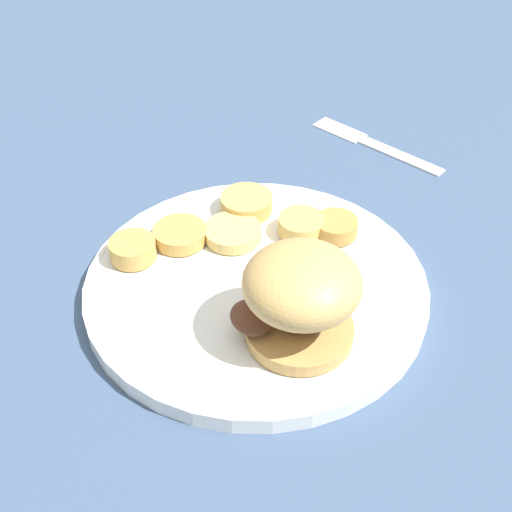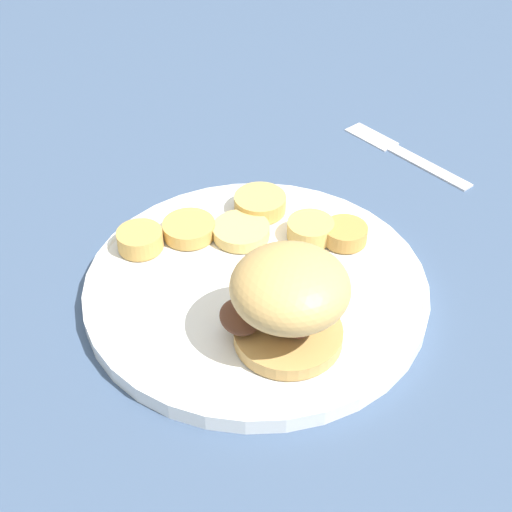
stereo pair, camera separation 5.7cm
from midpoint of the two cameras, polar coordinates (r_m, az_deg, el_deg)
ground_plane at (r=0.60m, az=2.73°, el=-3.12°), size 4.00×4.00×0.00m
dinner_plate at (r=0.59m, az=2.76°, el=-2.49°), size 0.29×0.29×0.02m
sandwich at (r=0.51m, az=5.95°, el=-3.54°), size 0.09×0.09×0.08m
potato_round_0 at (r=0.63m, az=1.40°, el=1.90°), size 0.05×0.05×0.01m
potato_round_1 at (r=0.66m, az=2.82°, el=4.15°), size 0.05×0.05×0.02m
potato_round_2 at (r=0.63m, az=-2.81°, el=2.09°), size 0.05×0.05×0.01m
potato_round_3 at (r=0.63m, az=6.98°, el=2.02°), size 0.04×0.04×0.02m
potato_round_4 at (r=0.63m, az=9.73°, el=1.67°), size 0.04×0.04×0.01m
potato_round_5 at (r=0.62m, az=-6.67°, el=1.21°), size 0.04×0.04×0.02m
fork at (r=0.79m, az=13.85°, el=7.90°), size 0.16×0.08×0.00m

